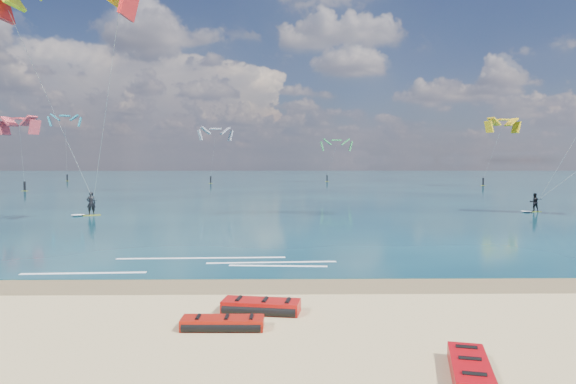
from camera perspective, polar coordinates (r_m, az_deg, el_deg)
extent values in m
plane|color=tan|center=(55.54, -5.10, -1.14)|extent=(320.00, 320.00, 0.00)
cube|color=brown|center=(19.21, -13.51, -10.14)|extent=(320.00, 2.40, 0.01)
cube|color=#092635|center=(119.36, -2.81, 1.38)|extent=(320.00, 200.00, 0.04)
cube|color=yellow|center=(44.70, -21.01, -2.40)|extent=(1.47, 0.97, 0.06)
imported|color=black|center=(44.62, -21.04, -1.18)|extent=(0.80, 0.68, 1.87)
cylinder|color=black|center=(44.20, -20.80, -0.87)|extent=(0.54, 0.27, 0.04)
cube|color=#ADD51F|center=(49.49, 25.66, -1.96)|extent=(1.29, 0.56, 0.06)
imported|color=black|center=(49.42, 25.69, -1.03)|extent=(0.84, 0.69, 1.59)
cylinder|color=black|center=(49.28, 26.13, -0.74)|extent=(0.51, 0.11, 0.04)
cube|color=white|center=(22.71, -1.82, -7.81)|extent=(5.71, 0.57, 0.01)
cube|color=white|center=(21.96, -1.12, -8.20)|extent=(4.19, 0.54, 0.01)
cube|color=white|center=(24.00, -9.59, -7.24)|extent=(7.70, 0.52, 0.01)
cube|color=white|center=(22.12, -21.76, -8.37)|extent=(4.91, 0.51, 0.01)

